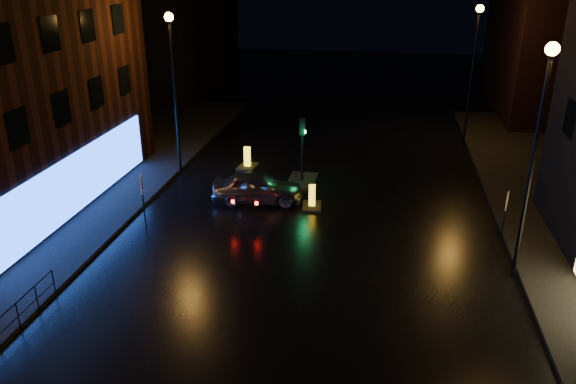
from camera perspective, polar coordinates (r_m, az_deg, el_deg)
name	(u,v)px	position (r m, az deg, el deg)	size (l,w,h in m)	color
ground	(271,358)	(17.01, -1.71, -16.52)	(120.00, 120.00, 0.00)	black
pavement_left	(7,210)	(28.83, -26.62, -1.66)	(12.00, 44.00, 0.15)	black
building_far_left	(168,7)	(51.60, -12.07, 17.92)	(8.00, 16.00, 14.00)	black
building_far_right	(559,30)	(46.81, 25.86, 14.59)	(8.00, 14.00, 12.00)	black
street_lamp_lfar	(173,71)	(29.37, -11.60, 11.97)	(0.44, 0.44, 8.37)	black
street_lamp_rnear	(538,129)	(20.26, 24.08, 5.82)	(0.44, 0.44, 8.37)	black
street_lamp_rfar	(474,55)	(35.67, 18.39, 13.10)	(0.44, 0.44, 8.37)	black
traffic_signal	(302,173)	(29.07, 1.43, 1.94)	(1.40, 2.40, 3.45)	black
silver_hatchback	(258,187)	(26.66, -3.09, 0.48)	(1.72, 4.27, 1.45)	#94969B
bollard_near	(312,203)	(26.17, 2.45, -1.08)	(1.00, 1.38, 1.13)	black
bollard_far	(247,163)	(31.28, -4.14, 2.94)	(1.09, 1.49, 1.21)	black
road_sign_left	(142,189)	(24.57, -14.61, 0.32)	(0.24, 0.54, 2.31)	black
road_sign_right	(506,205)	(24.31, 21.30, -1.23)	(0.18, 0.50, 2.08)	black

